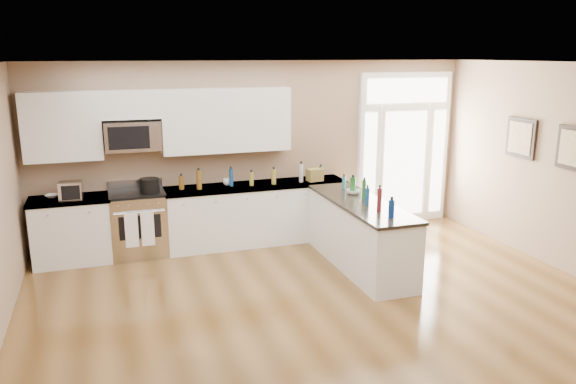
{
  "coord_description": "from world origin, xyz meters",
  "views": [
    {
      "loc": [
        -2.36,
        -4.47,
        2.91
      ],
      "look_at": [
        -0.2,
        2.0,
        1.22
      ],
      "focal_mm": 35.0,
      "sensor_mm": 36.0,
      "label": 1
    }
  ],
  "objects_px": {
    "stockpot": "(149,185)",
    "toaster_oven": "(71,191)",
    "peninsula_cabinet": "(360,236)",
    "kitchen_range": "(139,224)"
  },
  "relations": [
    {
      "from": "kitchen_range",
      "to": "stockpot",
      "type": "relative_size",
      "value": 3.8
    },
    {
      "from": "stockpot",
      "to": "kitchen_range",
      "type": "bearing_deg",
      "value": 164.78
    },
    {
      "from": "stockpot",
      "to": "toaster_oven",
      "type": "distance_m",
      "value": 1.06
    },
    {
      "from": "peninsula_cabinet",
      "to": "stockpot",
      "type": "xyz_separation_m",
      "value": [
        -2.69,
        1.4,
        0.62
      ]
    },
    {
      "from": "stockpot",
      "to": "toaster_oven",
      "type": "xyz_separation_m",
      "value": [
        -1.06,
        -0.06,
        0.01
      ]
    },
    {
      "from": "peninsula_cabinet",
      "to": "stockpot",
      "type": "height_order",
      "value": "stockpot"
    },
    {
      "from": "peninsula_cabinet",
      "to": "stockpot",
      "type": "bearing_deg",
      "value": 152.56
    },
    {
      "from": "toaster_oven",
      "to": "kitchen_range",
      "type": "bearing_deg",
      "value": 12.76
    },
    {
      "from": "peninsula_cabinet",
      "to": "kitchen_range",
      "type": "xyz_separation_m",
      "value": [
        -2.88,
        1.45,
        0.04
      ]
    },
    {
      "from": "toaster_oven",
      "to": "peninsula_cabinet",
      "type": "bearing_deg",
      "value": -14.11
    }
  ]
}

